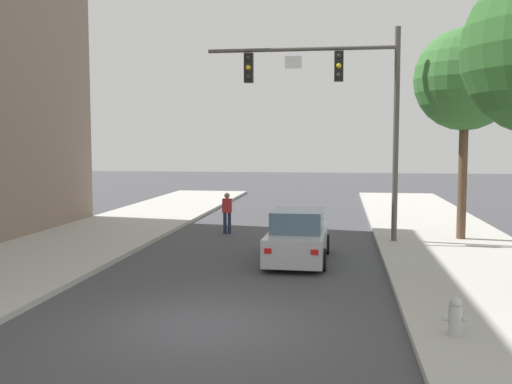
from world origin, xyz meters
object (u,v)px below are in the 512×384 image
at_px(traffic_signal_mast, 341,94).
at_px(pedestrian_crossing_road, 227,211).
at_px(car_lead_silver, 298,238).
at_px(fire_hydrant, 455,316).
at_px(street_tree_second, 465,80).

bearing_deg(traffic_signal_mast, pedestrian_crossing_road, 159.95).
distance_m(traffic_signal_mast, pedestrian_crossing_road, 6.50).
xyz_separation_m(car_lead_silver, fire_hydrant, (3.37, -6.94, -0.22)).
relative_size(traffic_signal_mast, car_lead_silver, 1.76).
relative_size(car_lead_silver, pedestrian_crossing_road, 2.60).
distance_m(car_lead_silver, fire_hydrant, 7.72).
distance_m(fire_hydrant, street_tree_second, 12.53).
relative_size(traffic_signal_mast, pedestrian_crossing_road, 4.57).
bearing_deg(pedestrian_crossing_road, fire_hydrant, -61.15).
bearing_deg(traffic_signal_mast, car_lead_silver, -110.48).
relative_size(traffic_signal_mast, street_tree_second, 0.99).
xyz_separation_m(car_lead_silver, street_tree_second, (5.64, 4.16, 5.13)).
xyz_separation_m(traffic_signal_mast, pedestrian_crossing_road, (-4.45, 1.62, -4.44)).
bearing_deg(street_tree_second, car_lead_silver, -143.60).
bearing_deg(fire_hydrant, pedestrian_crossing_road, 118.85).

